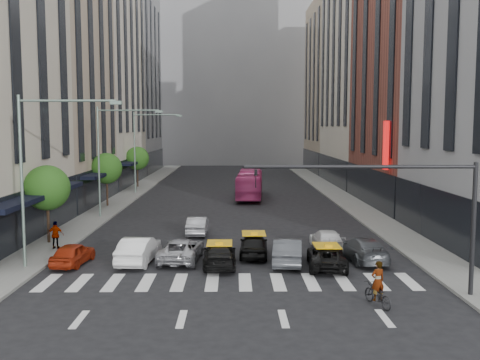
{
  "coord_description": "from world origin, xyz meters",
  "views": [
    {
      "loc": [
        0.04,
        -23.82,
        7.51
      ],
      "look_at": [
        0.48,
        11.42,
        4.0
      ],
      "focal_mm": 40.0,
      "sensor_mm": 36.0,
      "label": 1
    }
  ],
  "objects_px": {
    "bus": "(250,184)",
    "pedestrian_far": "(56,235)",
    "streetlamp_near": "(39,158)",
    "streetlamp_far": "(143,141)",
    "motorcycle": "(377,295)",
    "streetlamp_mid": "(110,147)",
    "car_white_front": "(139,250)",
    "car_red": "(73,254)",
    "taxi_left": "(220,255)",
    "taxi_center": "(254,245)"
  },
  "relations": [
    {
      "from": "taxi_left",
      "to": "car_white_front",
      "type": "bearing_deg",
      "value": -11.49
    },
    {
      "from": "streetlamp_mid",
      "to": "motorcycle",
      "type": "distance_m",
      "value": 27.87
    },
    {
      "from": "taxi_center",
      "to": "motorcycle",
      "type": "height_order",
      "value": "taxi_center"
    },
    {
      "from": "streetlamp_near",
      "to": "car_red",
      "type": "relative_size",
      "value": 2.5
    },
    {
      "from": "streetlamp_near",
      "to": "streetlamp_mid",
      "type": "xyz_separation_m",
      "value": [
        0.0,
        16.0,
        0.0
      ]
    },
    {
      "from": "motorcycle",
      "to": "car_white_front",
      "type": "bearing_deg",
      "value": -52.43
    },
    {
      "from": "car_white_front",
      "to": "bus",
      "type": "relative_size",
      "value": 0.42
    },
    {
      "from": "streetlamp_near",
      "to": "motorcycle",
      "type": "distance_m",
      "value": 18.06
    },
    {
      "from": "streetlamp_mid",
      "to": "bus",
      "type": "height_order",
      "value": "streetlamp_mid"
    },
    {
      "from": "car_white_front",
      "to": "pedestrian_far",
      "type": "bearing_deg",
      "value": -22.32
    },
    {
      "from": "taxi_center",
      "to": "pedestrian_far",
      "type": "xyz_separation_m",
      "value": [
        -11.96,
        1.53,
        0.32
      ]
    },
    {
      "from": "car_red",
      "to": "car_white_front",
      "type": "bearing_deg",
      "value": -166.82
    },
    {
      "from": "streetlamp_far",
      "to": "car_white_front",
      "type": "distance_m",
      "value": 31.51
    },
    {
      "from": "motorcycle",
      "to": "pedestrian_far",
      "type": "bearing_deg",
      "value": -50.65
    },
    {
      "from": "motorcycle",
      "to": "streetlamp_far",
      "type": "bearing_deg",
      "value": -86.33
    },
    {
      "from": "streetlamp_near",
      "to": "car_red",
      "type": "height_order",
      "value": "streetlamp_near"
    },
    {
      "from": "streetlamp_near",
      "to": "car_red",
      "type": "xyz_separation_m",
      "value": [
        1.31,
        0.89,
        -5.29
      ]
    },
    {
      "from": "streetlamp_near",
      "to": "taxi_left",
      "type": "xyz_separation_m",
      "value": [
        9.33,
        0.47,
        -5.27
      ]
    },
    {
      "from": "car_red",
      "to": "pedestrian_far",
      "type": "relative_size",
      "value": 2.14
    },
    {
      "from": "streetlamp_mid",
      "to": "streetlamp_far",
      "type": "relative_size",
      "value": 1.0
    },
    {
      "from": "streetlamp_mid",
      "to": "motorcycle",
      "type": "height_order",
      "value": "streetlamp_mid"
    },
    {
      "from": "streetlamp_far",
      "to": "taxi_left",
      "type": "distance_m",
      "value": 33.3
    },
    {
      "from": "taxi_left",
      "to": "bus",
      "type": "relative_size",
      "value": 0.41
    },
    {
      "from": "streetlamp_far",
      "to": "bus",
      "type": "xyz_separation_m",
      "value": [
        11.8,
        -3.86,
        -4.44
      ]
    },
    {
      "from": "streetlamp_near",
      "to": "streetlamp_far",
      "type": "xyz_separation_m",
      "value": [
        0.0,
        32.0,
        0.0
      ]
    },
    {
      "from": "streetlamp_near",
      "to": "streetlamp_mid",
      "type": "bearing_deg",
      "value": 90.0
    },
    {
      "from": "car_white_front",
      "to": "pedestrian_far",
      "type": "distance_m",
      "value": 6.24
    },
    {
      "from": "car_red",
      "to": "taxi_center",
      "type": "xyz_separation_m",
      "value": [
        9.95,
        1.76,
        0.06
      ]
    },
    {
      "from": "bus",
      "to": "motorcycle",
      "type": "relative_size",
      "value": 5.62
    },
    {
      "from": "taxi_left",
      "to": "motorcycle",
      "type": "bearing_deg",
      "value": 134.95
    },
    {
      "from": "streetlamp_near",
      "to": "car_white_front",
      "type": "relative_size",
      "value": 2.02
    },
    {
      "from": "streetlamp_far",
      "to": "motorcycle",
      "type": "height_order",
      "value": "streetlamp_far"
    },
    {
      "from": "streetlamp_mid",
      "to": "car_red",
      "type": "relative_size",
      "value": 2.5
    },
    {
      "from": "bus",
      "to": "pedestrian_far",
      "type": "bearing_deg",
      "value": 65.99
    },
    {
      "from": "streetlamp_far",
      "to": "car_red",
      "type": "distance_m",
      "value": 31.59
    },
    {
      "from": "taxi_left",
      "to": "motorcycle",
      "type": "height_order",
      "value": "taxi_left"
    },
    {
      "from": "streetlamp_near",
      "to": "streetlamp_far",
      "type": "relative_size",
      "value": 1.0
    },
    {
      "from": "streetlamp_near",
      "to": "pedestrian_far",
      "type": "relative_size",
      "value": 5.36
    },
    {
      "from": "streetlamp_near",
      "to": "motorcycle",
      "type": "bearing_deg",
      "value": -20.66
    },
    {
      "from": "streetlamp_near",
      "to": "streetlamp_far",
      "type": "height_order",
      "value": "same"
    },
    {
      "from": "car_red",
      "to": "streetlamp_near",
      "type": "bearing_deg",
      "value": 40.54
    },
    {
      "from": "streetlamp_mid",
      "to": "taxi_center",
      "type": "xyz_separation_m",
      "value": [
        11.26,
        -13.35,
        -5.23
      ]
    },
    {
      "from": "streetlamp_far",
      "to": "taxi_left",
      "type": "height_order",
      "value": "streetlamp_far"
    },
    {
      "from": "streetlamp_near",
      "to": "bus",
      "type": "xyz_separation_m",
      "value": [
        11.8,
        28.14,
        -4.44
      ]
    },
    {
      "from": "streetlamp_far",
      "to": "car_white_front",
      "type": "xyz_separation_m",
      "value": [
        4.83,
        -30.7,
        -5.17
      ]
    },
    {
      "from": "bus",
      "to": "pedestrian_far",
      "type": "distance_m",
      "value": 27.03
    },
    {
      "from": "streetlamp_near",
      "to": "motorcycle",
      "type": "xyz_separation_m",
      "value": [
        16.12,
        -6.08,
        -5.41
      ]
    },
    {
      "from": "taxi_center",
      "to": "bus",
      "type": "distance_m",
      "value": 25.51
    },
    {
      "from": "car_red",
      "to": "taxi_left",
      "type": "xyz_separation_m",
      "value": [
        8.02,
        -0.41,
        0.02
      ]
    },
    {
      "from": "taxi_center",
      "to": "bus",
      "type": "bearing_deg",
      "value": -88.37
    }
  ]
}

